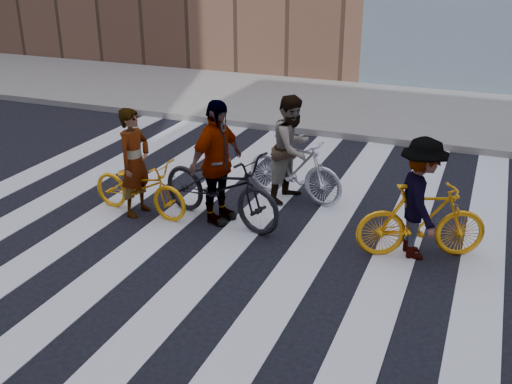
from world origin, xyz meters
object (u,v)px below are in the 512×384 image
Objects in this scene: bike_yellow_left at (140,187)px; bike_silver_mid at (294,169)px; rider_right at (420,199)px; bike_dark_rear at (220,186)px; rider_left at (135,162)px; rider_rear at (217,162)px; rider_mid at (292,148)px; bike_yellow_right at (422,221)px.

bike_silver_mid reaches higher than bike_yellow_left.
bike_yellow_left is 1.03× the size of rider_right.
bike_dark_rear is 2.87m from rider_right.
rider_left is 4.17m from rider_right.
rider_rear is at bearing -74.15° from rider_left.
bike_yellow_left is 0.39m from rider_left.
bike_yellow_right is at bearing -105.10° from rider_mid.
rider_right reaches higher than bike_yellow_right.
rider_left is at bearing 96.17° from bike_yellow_left.
rider_right is at bearing -75.21° from rider_rear.
rider_mid reaches higher than bike_yellow_right.
bike_silver_mid is 2.52m from rider_left.
rider_right is at bearing 68.03° from bike_yellow_right.
rider_rear is (-2.91, -0.01, 0.11)m from rider_right.
bike_silver_mid is 1.43m from bike_dark_rear.
bike_yellow_right is at bearing -111.97° from rider_right.
bike_dark_rear is 1.28× the size of rider_left.
rider_left is at bearing 113.97° from bike_dark_rear.
rider_rear reaches higher than rider_mid.
rider_left reaches higher than bike_yellow_left.
bike_yellow_right is 0.99× the size of rider_mid.
bike_yellow_left is 0.91× the size of rider_rear.
bike_dark_rear is 1.43m from rider_mid.
rider_right is at bearing -106.23° from bike_silver_mid.
bike_yellow_left is 0.98× the size of rider_mid.
rider_rear is (1.26, 0.21, 0.10)m from rider_left.
bike_yellow_left is at bearing 114.72° from rider_rear.
rider_left is at bearing 114.33° from rider_rear.
bike_yellow_left is 1.01× the size of rider_left.
rider_left is at bearing 71.05° from bike_yellow_right.
rider_right is 2.91m from rider_rear.
bike_yellow_right is at bearing -75.21° from rider_rear.
rider_right reaches higher than bike_silver_mid.
rider_rear reaches higher than rider_right.
rider_rear is (-0.75, -1.22, 0.07)m from rider_mid.
rider_rear is at bearing -73.75° from bike_yellow_left.
bike_yellow_left is 0.79× the size of bike_dark_rear.
rider_left is 1.02× the size of rider_right.
bike_yellow_right is at bearing -80.77° from bike_yellow_left.
bike_yellow_right reaches higher than bike_yellow_left.
rider_mid is at bearing -15.14° from bike_dark_rear.
bike_yellow_right is 2.91m from bike_dark_rear.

